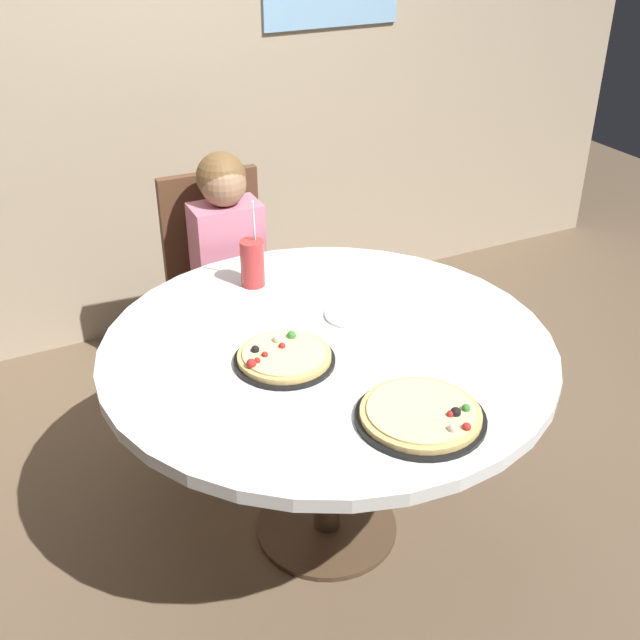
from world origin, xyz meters
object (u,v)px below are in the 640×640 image
Objects in this scene: pizza_cheese at (421,415)px; pizza_veggie at (284,357)px; diner_child at (237,309)px; chair_wooden at (221,279)px; dining_table at (327,366)px; plate_small at (353,315)px; soda_cup at (252,263)px.

pizza_veggie is at bearing 116.24° from pizza_cheese.
pizza_veggie and pizza_cheese have the same top height.
diner_child reaches higher than pizza_cheese.
chair_wooden is 2.82× the size of pizza_cheese.
plate_small is (0.14, 0.10, 0.09)m from dining_table.
plate_small is at bearing -59.88° from soda_cup.
chair_wooden is 3.10× the size of soda_cup.
diner_child is (-0.00, -0.18, -0.05)m from chair_wooden.
dining_table is 0.95m from chair_wooden.
pizza_cheese is 1.10× the size of soda_cup.
diner_child reaches higher than pizza_veggie.
soda_cup is at bearing 120.12° from plate_small.
diner_child is at bearing -91.54° from chair_wooden.
pizza_veggie is 0.50m from soda_cup.
plate_small is (0.20, -0.34, -0.08)m from soda_cup.
diner_child is (-0.00, 0.76, -0.18)m from dining_table.
chair_wooden is at bearing 88.46° from diner_child.
pizza_veggie is at bearing -99.40° from chair_wooden.
chair_wooden is 0.88× the size of diner_child.
dining_table is at bearing -144.44° from plate_small.
chair_wooden reaches higher than dining_table.
dining_table is 1.42× the size of chair_wooden.
diner_child is at bearing 78.85° from pizza_veggie.
pizza_veggie is 0.34m from plate_small.
diner_child is 3.72× the size of pizza_veggie.
plate_small is (0.30, 0.14, -0.01)m from pizza_veggie.
diner_child is 3.21× the size of pizza_cheese.
diner_child is 6.01× the size of plate_small.
diner_child is 1.24m from pizza_cheese.
chair_wooden is at bearing 89.84° from dining_table.
pizza_cheese is at bearing -100.83° from plate_small.
pizza_veggie is at bearing -102.42° from soda_cup.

